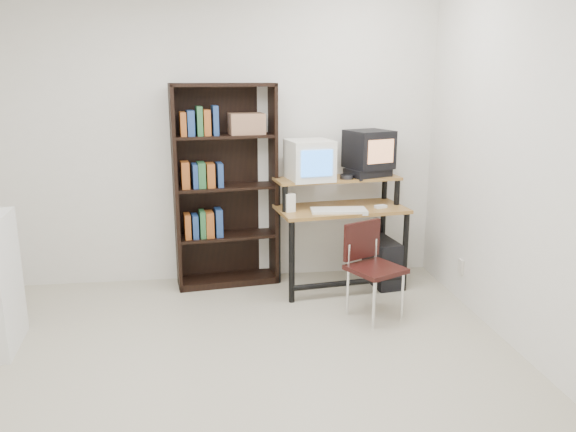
{
  "coord_description": "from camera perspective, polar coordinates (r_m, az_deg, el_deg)",
  "views": [
    {
      "loc": [
        -0.05,
        -3.07,
        1.86
      ],
      "look_at": [
        0.52,
        1.1,
        0.8
      ],
      "focal_mm": 35.0,
      "sensor_mm": 36.0,
      "label": 1
    }
  ],
  "objects": [
    {
      "name": "desk_speaker",
      "position": [
        4.75,
        0.14,
        1.29
      ],
      "size": [
        0.1,
        0.1,
        0.17
      ],
      "primitive_type": "cube",
      "rotation": [
        0.0,
        0.0,
        0.33
      ],
      "color": "white",
      "rests_on": "computer_desk"
    },
    {
      "name": "cd_spindle",
      "position": [
        4.92,
        5.97,
        3.93
      ],
      "size": [
        0.15,
        0.15,
        0.05
      ],
      "primitive_type": "cylinder",
      "rotation": [
        0.0,
        0.0,
        0.27
      ],
      "color": "#26262B",
      "rests_on": "computer_desk"
    },
    {
      "name": "crt_tv",
      "position": [
        5.08,
        8.22,
        6.73
      ],
      "size": [
        0.45,
        0.45,
        0.34
      ],
      "rotation": [
        0.0,
        0.0,
        0.35
      ],
      "color": "black",
      "rests_on": "vcr"
    },
    {
      "name": "pc_tower",
      "position": [
        5.19,
        9.5,
        -4.61
      ],
      "size": [
        0.26,
        0.47,
        0.42
      ],
      "primitive_type": "cube",
      "rotation": [
        0.0,
        0.0,
        0.13
      ],
      "color": "black",
      "rests_on": "floor"
    },
    {
      "name": "keyboard",
      "position": [
        4.78,
        5.17,
        0.49
      ],
      "size": [
        0.48,
        0.25,
        0.03
      ],
      "primitive_type": "cube",
      "rotation": [
        0.0,
        0.0,
        -0.08
      ],
      "color": "white",
      "rests_on": "computer_desk"
    },
    {
      "name": "computer_desk",
      "position": [
        4.96,
        5.34,
        0.28
      ],
      "size": [
        1.17,
        0.69,
        0.98
      ],
      "rotation": [
        0.0,
        0.0,
        0.13
      ],
      "color": "olive",
      "rests_on": "floor"
    },
    {
      "name": "front_wall",
      "position": [
        1.21,
        -4.5,
        -13.38
      ],
      "size": [
        4.0,
        0.01,
        2.6
      ],
      "primitive_type": "cube",
      "color": "white",
      "rests_on": "floor"
    },
    {
      "name": "floor",
      "position": [
        3.59,
        -6.06,
        -17.2
      ],
      "size": [
        4.0,
        4.0,
        0.01
      ],
      "primitive_type": "cube",
      "color": "beige",
      "rests_on": "ground"
    },
    {
      "name": "crt_monitor",
      "position": [
        4.88,
        2.2,
        5.68
      ],
      "size": [
        0.42,
        0.43,
        0.35
      ],
      "rotation": [
        0.0,
        0.0,
        0.17
      ],
      "color": "white",
      "rests_on": "computer_desk"
    },
    {
      "name": "wall_outlet",
      "position": [
        4.94,
        17.15,
        -4.92
      ],
      "size": [
        0.02,
        0.08,
        0.12
      ],
      "primitive_type": "cube",
      "color": "beige",
      "rests_on": "right_wall"
    },
    {
      "name": "mouse",
      "position": [
        4.96,
        9.4,
        0.91
      ],
      "size": [
        0.12,
        0.09,
        0.03
      ],
      "primitive_type": "cube",
      "rotation": [
        0.0,
        0.0,
        0.38
      ],
      "color": "white",
      "rests_on": "mousepad"
    },
    {
      "name": "mousepad",
      "position": [
        4.97,
        9.24,
        0.71
      ],
      "size": [
        0.22,
        0.18,
        0.01
      ],
      "primitive_type": "cube",
      "rotation": [
        0.0,
        0.0,
        0.02
      ],
      "color": "black",
      "rests_on": "computer_desk"
    },
    {
      "name": "right_wall",
      "position": [
        3.74,
        25.74,
        4.12
      ],
      "size": [
        0.01,
        4.0,
        2.6
      ],
      "primitive_type": "cube",
      "color": "white",
      "rests_on": "floor"
    },
    {
      "name": "vcr",
      "position": [
        5.08,
        8.09,
        4.35
      ],
      "size": [
        0.43,
        0.37,
        0.08
      ],
      "primitive_type": "cube",
      "rotation": [
        0.0,
        0.0,
        0.37
      ],
      "color": "black",
      "rests_on": "computer_desk"
    },
    {
      "name": "school_chair",
      "position": [
        4.45,
        8.38,
        -4.48
      ],
      "size": [
        0.5,
        0.5,
        0.74
      ],
      "rotation": [
        0.0,
        0.0,
        0.47
      ],
      "color": "black",
      "rests_on": "floor"
    },
    {
      "name": "back_wall",
      "position": [
        5.1,
        -7.19,
        7.72
      ],
      "size": [
        4.0,
        0.01,
        2.6
      ],
      "primitive_type": "cube",
      "color": "white",
      "rests_on": "floor"
    },
    {
      "name": "bookshelf",
      "position": [
        5.02,
        -6.48,
        3.26
      ],
      "size": [
        0.93,
        0.41,
        1.8
      ],
      "rotation": [
        0.0,
        0.0,
        0.13
      ],
      "color": "black",
      "rests_on": "floor"
    }
  ]
}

